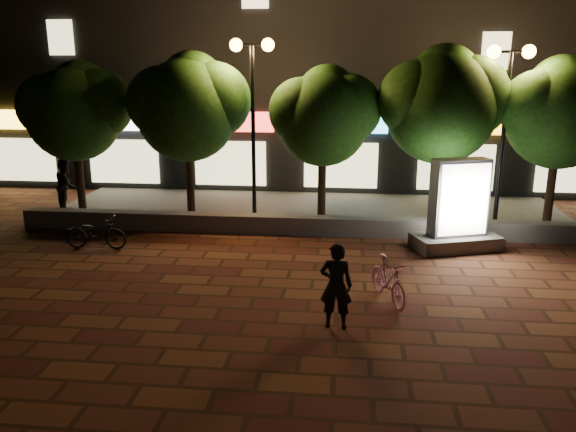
# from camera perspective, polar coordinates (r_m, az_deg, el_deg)

# --- Properties ---
(ground) EXTENTS (80.00, 80.00, 0.00)m
(ground) POSITION_cam_1_polar(r_m,az_deg,el_deg) (11.82, -0.33, -7.36)
(ground) COLOR brown
(ground) RESTS_ON ground
(retaining_wall) EXTENTS (16.00, 0.45, 0.50)m
(retaining_wall) POSITION_cam_1_polar(r_m,az_deg,el_deg) (15.50, 1.32, -0.92)
(retaining_wall) COLOR slate
(retaining_wall) RESTS_ON ground
(sidewalk) EXTENTS (16.00, 5.00, 0.08)m
(sidewalk) POSITION_cam_1_polar(r_m,az_deg,el_deg) (17.97, 1.99, 0.59)
(sidewalk) COLOR slate
(sidewalk) RESTS_ON ground
(building_block) EXTENTS (28.00, 8.12, 11.30)m
(building_block) POSITION_cam_1_polar(r_m,az_deg,el_deg) (23.90, 3.27, 16.12)
(building_block) COLOR black
(building_block) RESTS_ON ground
(tree_far_left) EXTENTS (3.36, 2.80, 4.63)m
(tree_far_left) POSITION_cam_1_polar(r_m,az_deg,el_deg) (18.30, -20.80, 10.24)
(tree_far_left) COLOR black
(tree_far_left) RESTS_ON sidewalk
(tree_left) EXTENTS (3.60, 3.00, 4.89)m
(tree_left) POSITION_cam_1_polar(r_m,az_deg,el_deg) (17.02, -10.05, 11.20)
(tree_left) COLOR black
(tree_left) RESTS_ON sidewalk
(tree_mid) EXTENTS (3.24, 2.70, 4.50)m
(tree_mid) POSITION_cam_1_polar(r_m,az_deg,el_deg) (16.39, 3.78, 10.46)
(tree_mid) COLOR black
(tree_mid) RESTS_ON sidewalk
(tree_right) EXTENTS (3.72, 3.10, 5.07)m
(tree_right) POSITION_cam_1_polar(r_m,az_deg,el_deg) (16.56, 15.52, 11.22)
(tree_right) COLOR black
(tree_right) RESTS_ON sidewalk
(tree_far_right) EXTENTS (3.48, 2.90, 4.76)m
(tree_far_right) POSITION_cam_1_polar(r_m,az_deg,el_deg) (17.37, 26.08, 9.76)
(tree_far_right) COLOR black
(tree_far_right) RESTS_ON sidewalk
(street_lamp_left) EXTENTS (1.26, 0.36, 5.18)m
(street_lamp_left) POSITION_cam_1_polar(r_m,az_deg,el_deg) (16.30, -3.63, 13.29)
(street_lamp_left) COLOR black
(street_lamp_left) RESTS_ON sidewalk
(street_lamp_right) EXTENTS (1.26, 0.36, 4.98)m
(street_lamp_right) POSITION_cam_1_polar(r_m,az_deg,el_deg) (16.63, 21.46, 11.89)
(street_lamp_right) COLOR black
(street_lamp_right) RESTS_ON sidewalk
(ad_kiosk) EXTENTS (2.36, 1.70, 2.31)m
(ad_kiosk) POSITION_cam_1_polar(r_m,az_deg,el_deg) (14.68, 16.90, 0.27)
(ad_kiosk) COLOR slate
(ad_kiosk) RESTS_ON ground
(scooter_pink) EXTENTS (0.94, 1.54, 0.89)m
(scooter_pink) POSITION_cam_1_polar(r_m,az_deg,el_deg) (11.20, 10.15, -6.43)
(scooter_pink) COLOR #F59DDE
(scooter_pink) RESTS_ON ground
(rider) EXTENTS (0.60, 0.41, 1.57)m
(rider) POSITION_cam_1_polar(r_m,az_deg,el_deg) (9.88, 4.91, -7.07)
(rider) COLOR black
(rider) RESTS_ON ground
(scooter_parked) EXTENTS (1.60, 0.57, 0.84)m
(scooter_parked) POSITION_cam_1_polar(r_m,az_deg,el_deg) (15.00, -18.99, -1.63)
(scooter_parked) COLOR black
(scooter_parked) RESTS_ON ground
(pedestrian) EXTENTS (0.82, 0.95, 1.67)m
(pedestrian) POSITION_cam_1_polar(r_m,az_deg,el_deg) (18.86, -21.63, 2.96)
(pedestrian) COLOR black
(pedestrian) RESTS_ON sidewalk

